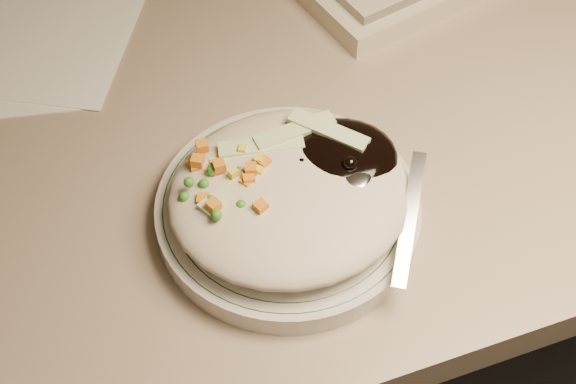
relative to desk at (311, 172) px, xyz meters
name	(u,v)px	position (x,y,z in m)	size (l,w,h in m)	color
desk	(311,172)	(0.00, 0.00, 0.00)	(1.40, 0.70, 0.74)	gray
plate	(288,212)	(-0.10, -0.19, 0.21)	(0.21, 0.21, 0.02)	beige
plate_rim	(288,204)	(-0.10, -0.19, 0.22)	(0.20, 0.20, 0.00)	#144723
meal	(293,187)	(-0.09, -0.19, 0.24)	(0.21, 0.19, 0.05)	beige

